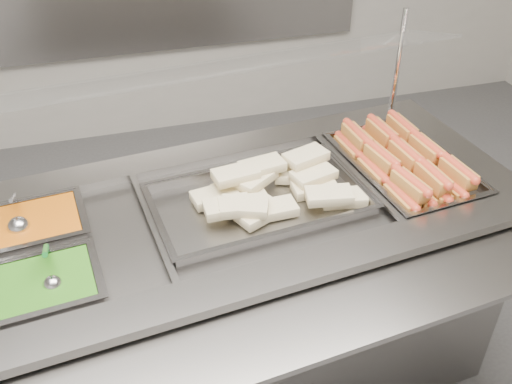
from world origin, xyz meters
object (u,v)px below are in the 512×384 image
object	(u,v)px
ladle	(19,225)
serving_spoon	(52,278)
pan_wraps	(259,203)
steam_counter	(244,298)
pan_hotdogs	(402,172)
sneeze_guard	(216,72)

from	to	relation	value
ladle	serving_spoon	world-z (taller)	ladle
pan_wraps	serving_spoon	size ratio (longest dim) A/B	3.96
steam_counter	pan_hotdogs	size ratio (longest dim) A/B	3.36
pan_hotdogs	pan_wraps	bearing A→B (deg)	-173.97
sneeze_guard	ladle	distance (m)	0.78
pan_hotdogs	serving_spoon	bearing A→B (deg)	-167.08
steam_counter	sneeze_guard	world-z (taller)	sneeze_guard
pan_hotdogs	steam_counter	bearing A→B (deg)	-173.97
serving_spoon	pan_hotdogs	bearing A→B (deg)	12.92
sneeze_guard	pan_wraps	world-z (taller)	sneeze_guard
sneeze_guard	serving_spoon	xyz separation A→B (m)	(-0.58, -0.43, -0.36)
pan_wraps	ladle	world-z (taller)	ladle
sneeze_guard	serving_spoon	distance (m)	0.80
pan_hotdogs	pan_wraps	xyz separation A→B (m)	(-0.56, -0.06, 0.02)
steam_counter	ladle	world-z (taller)	ladle
serving_spoon	ladle	bearing A→B (deg)	110.04
pan_hotdogs	ladle	world-z (taller)	ladle
pan_wraps	ladle	distance (m)	0.76
sneeze_guard	pan_wraps	bearing A→B (deg)	-68.62
steam_counter	ladle	size ratio (longest dim) A/B	9.92
steam_counter	sneeze_guard	size ratio (longest dim) A/B	1.17
ladle	serving_spoon	xyz separation A→B (m)	(0.10, -0.27, 0.00)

